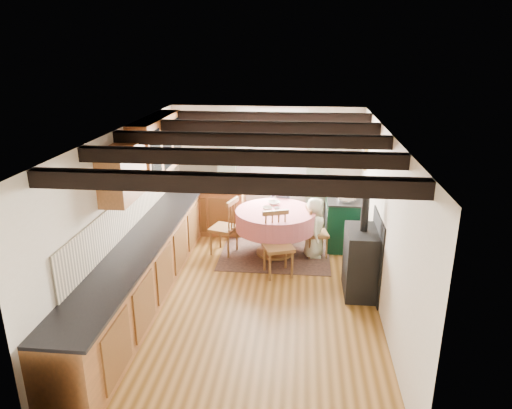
# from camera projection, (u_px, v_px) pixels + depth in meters

# --- Properties ---
(floor) EXTENTS (3.60, 5.50, 0.00)m
(floor) POSITION_uv_depth(u_px,v_px,m) (250.00, 297.00, 6.80)
(floor) COLOR #A17034
(floor) RESTS_ON ground
(ceiling) EXTENTS (3.60, 5.50, 0.00)m
(ceiling) POSITION_uv_depth(u_px,v_px,m) (250.00, 133.00, 6.02)
(ceiling) COLOR white
(ceiling) RESTS_ON ground
(wall_back) EXTENTS (3.60, 0.00, 2.40)m
(wall_back) POSITION_uv_depth(u_px,v_px,m) (266.00, 169.00, 9.00)
(wall_back) COLOR silver
(wall_back) RESTS_ON ground
(wall_front) EXTENTS (3.60, 0.00, 2.40)m
(wall_front) POSITION_uv_depth(u_px,v_px,m) (212.00, 339.00, 3.82)
(wall_front) COLOR silver
(wall_front) RESTS_ON ground
(wall_left) EXTENTS (0.00, 5.50, 2.40)m
(wall_left) POSITION_uv_depth(u_px,v_px,m) (123.00, 215.00, 6.58)
(wall_left) COLOR silver
(wall_left) RESTS_ON ground
(wall_right) EXTENTS (0.00, 5.50, 2.40)m
(wall_right) POSITION_uv_depth(u_px,v_px,m) (384.00, 225.00, 6.24)
(wall_right) COLOR silver
(wall_right) RESTS_ON ground
(beam_a) EXTENTS (3.60, 0.16, 0.16)m
(beam_a) POSITION_uv_depth(u_px,v_px,m) (224.00, 183.00, 4.17)
(beam_a) COLOR black
(beam_a) RESTS_ON ceiling
(beam_b) EXTENTS (3.60, 0.16, 0.16)m
(beam_b) POSITION_uv_depth(u_px,v_px,m) (239.00, 157.00, 5.11)
(beam_b) COLOR black
(beam_b) RESTS_ON ceiling
(beam_c) EXTENTS (3.60, 0.16, 0.16)m
(beam_c) POSITION_uv_depth(u_px,v_px,m) (250.00, 140.00, 6.05)
(beam_c) COLOR black
(beam_c) RESTS_ON ceiling
(beam_d) EXTENTS (3.60, 0.16, 0.16)m
(beam_d) POSITION_uv_depth(u_px,v_px,m) (257.00, 127.00, 6.99)
(beam_d) COLOR black
(beam_d) RESTS_ON ceiling
(beam_e) EXTENTS (3.60, 0.16, 0.16)m
(beam_e) POSITION_uv_depth(u_px,v_px,m) (263.00, 117.00, 7.93)
(beam_e) COLOR black
(beam_e) RESTS_ON ceiling
(splash_left) EXTENTS (0.02, 4.50, 0.55)m
(splash_left) POSITION_uv_depth(u_px,v_px,m) (132.00, 208.00, 6.86)
(splash_left) COLOR beige
(splash_left) RESTS_ON wall_left
(splash_back) EXTENTS (1.40, 0.02, 0.55)m
(splash_back) POSITION_uv_depth(u_px,v_px,m) (215.00, 168.00, 9.07)
(splash_back) COLOR beige
(splash_back) RESTS_ON wall_back
(base_cabinet_left) EXTENTS (0.60, 5.30, 0.88)m
(base_cabinet_left) POSITION_uv_depth(u_px,v_px,m) (148.00, 265.00, 6.80)
(base_cabinet_left) COLOR #9F5B2C
(base_cabinet_left) RESTS_ON floor
(base_cabinet_back) EXTENTS (1.30, 0.60, 0.88)m
(base_cabinet_back) POSITION_uv_depth(u_px,v_px,m) (211.00, 210.00, 9.06)
(base_cabinet_back) COLOR #9F5B2C
(base_cabinet_back) RESTS_ON floor
(worktop_left) EXTENTS (0.64, 5.30, 0.04)m
(worktop_left) POSITION_uv_depth(u_px,v_px,m) (147.00, 236.00, 6.65)
(worktop_left) COLOR black
(worktop_left) RESTS_ON base_cabinet_left
(worktop_back) EXTENTS (1.30, 0.64, 0.04)m
(worktop_back) POSITION_uv_depth(u_px,v_px,m) (210.00, 187.00, 8.89)
(worktop_back) COLOR black
(worktop_back) RESTS_ON base_cabinet_back
(wall_cabinet_glass) EXTENTS (0.34, 1.80, 0.90)m
(wall_cabinet_glass) POSITION_uv_depth(u_px,v_px,m) (157.00, 146.00, 7.45)
(wall_cabinet_glass) COLOR #9F5B2C
(wall_cabinet_glass) RESTS_ON wall_left
(wall_cabinet_solid) EXTENTS (0.34, 0.90, 0.70)m
(wall_cabinet_solid) POSITION_uv_depth(u_px,v_px,m) (122.00, 173.00, 6.05)
(wall_cabinet_solid) COLOR #9F5B2C
(wall_cabinet_solid) RESTS_ON wall_left
(window_frame) EXTENTS (1.34, 0.03, 1.54)m
(window_frame) POSITION_uv_depth(u_px,v_px,m) (272.00, 149.00, 8.84)
(window_frame) COLOR white
(window_frame) RESTS_ON wall_back
(window_pane) EXTENTS (1.20, 0.01, 1.40)m
(window_pane) POSITION_uv_depth(u_px,v_px,m) (272.00, 149.00, 8.85)
(window_pane) COLOR white
(window_pane) RESTS_ON wall_back
(curtain_left) EXTENTS (0.35, 0.10, 2.10)m
(curtain_left) POSITION_uv_depth(u_px,v_px,m) (227.00, 175.00, 9.01)
(curtain_left) COLOR #8BAD80
(curtain_left) RESTS_ON wall_back
(curtain_right) EXTENTS (0.35, 0.10, 2.10)m
(curtain_right) POSITION_uv_depth(u_px,v_px,m) (316.00, 177.00, 8.84)
(curtain_right) COLOR #8BAD80
(curtain_right) RESTS_ON wall_back
(curtain_rod) EXTENTS (2.00, 0.03, 0.03)m
(curtain_rod) POSITION_uv_depth(u_px,v_px,m) (272.00, 118.00, 8.57)
(curtain_rod) COLOR black
(curtain_rod) RESTS_ON wall_back
(wall_picture) EXTENTS (0.04, 0.50, 0.60)m
(wall_picture) POSITION_uv_depth(u_px,v_px,m) (364.00, 151.00, 8.24)
(wall_picture) COLOR gold
(wall_picture) RESTS_ON wall_right
(wall_plate) EXTENTS (0.30, 0.02, 0.30)m
(wall_plate) POSITION_uv_depth(u_px,v_px,m) (322.00, 145.00, 8.71)
(wall_plate) COLOR silver
(wall_plate) RESTS_ON wall_back
(rug) EXTENTS (1.88, 1.46, 0.01)m
(rug) POSITION_uv_depth(u_px,v_px,m) (275.00, 254.00, 8.16)
(rug) COLOR black
(rug) RESTS_ON floor
(dining_table) EXTENTS (1.36, 1.36, 0.82)m
(dining_table) POSITION_uv_depth(u_px,v_px,m) (275.00, 233.00, 8.03)
(dining_table) COLOR #B65A56
(dining_table) RESTS_ON floor
(chair_near) EXTENTS (0.57, 0.58, 1.03)m
(chair_near) POSITION_uv_depth(u_px,v_px,m) (278.00, 245.00, 7.30)
(chair_near) COLOR brown
(chair_near) RESTS_ON floor
(chair_left) EXTENTS (0.56, 0.55, 1.01)m
(chair_left) POSITION_uv_depth(u_px,v_px,m) (224.00, 226.00, 8.08)
(chair_left) COLOR brown
(chair_left) RESTS_ON floor
(chair_right) EXTENTS (0.46, 0.45, 0.89)m
(chair_right) POSITION_uv_depth(u_px,v_px,m) (317.00, 232.00, 8.00)
(chair_right) COLOR brown
(chair_right) RESTS_ON floor
(aga_range) EXTENTS (0.65, 1.01, 0.93)m
(aga_range) POSITION_uv_depth(u_px,v_px,m) (344.00, 220.00, 8.45)
(aga_range) COLOR black
(aga_range) RESTS_ON floor
(cast_iron_stove) EXTENTS (0.46, 0.77, 1.53)m
(cast_iron_stove) POSITION_uv_depth(u_px,v_px,m) (362.00, 245.00, 6.69)
(cast_iron_stove) COLOR black
(cast_iron_stove) RESTS_ON floor
(child_far) EXTENTS (0.46, 0.34, 1.19)m
(child_far) POSITION_uv_depth(u_px,v_px,m) (281.00, 208.00, 8.70)
(child_far) COLOR #484F63
(child_far) RESTS_ON floor
(child_right) EXTENTS (0.34, 0.52, 1.06)m
(child_right) POSITION_uv_depth(u_px,v_px,m) (314.00, 228.00, 7.94)
(child_right) COLOR beige
(child_right) RESTS_ON floor
(bowl_a) EXTENTS (0.29, 0.29, 0.05)m
(bowl_a) POSITION_uv_depth(u_px,v_px,m) (274.00, 203.00, 8.20)
(bowl_a) COLOR silver
(bowl_a) RESTS_ON dining_table
(bowl_b) EXTENTS (0.20, 0.20, 0.05)m
(bowl_b) POSITION_uv_depth(u_px,v_px,m) (268.00, 209.00, 7.91)
(bowl_b) COLOR silver
(bowl_b) RESTS_ON dining_table
(cup) EXTENTS (0.14, 0.14, 0.09)m
(cup) POSITION_uv_depth(u_px,v_px,m) (277.00, 210.00, 7.78)
(cup) COLOR silver
(cup) RESTS_ON dining_table
(canister_tall) EXTENTS (0.13, 0.13, 0.22)m
(canister_tall) POSITION_uv_depth(u_px,v_px,m) (197.00, 181.00, 8.86)
(canister_tall) COLOR #262628
(canister_tall) RESTS_ON worktop_back
(canister_wide) EXTENTS (0.20, 0.20, 0.22)m
(canister_wide) POSITION_uv_depth(u_px,v_px,m) (217.00, 181.00, 8.83)
(canister_wide) COLOR #262628
(canister_wide) RESTS_ON worktop_back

